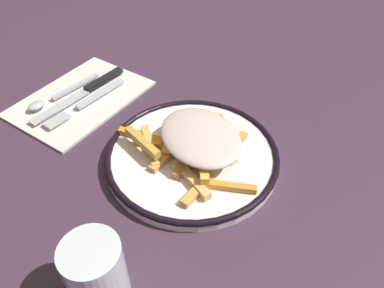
# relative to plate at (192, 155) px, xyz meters

# --- Properties ---
(ground_plane) EXTENTS (2.60, 2.60, 0.00)m
(ground_plane) POSITION_rel_plate_xyz_m (0.00, 0.00, -0.01)
(ground_plane) COLOR #3F2B3C
(plate) EXTENTS (0.27, 0.27, 0.02)m
(plate) POSITION_rel_plate_xyz_m (0.00, 0.00, 0.00)
(plate) COLOR white
(plate) RESTS_ON ground_plane
(fries_heap) EXTENTS (0.25, 0.19, 0.04)m
(fries_heap) POSITION_rel_plate_xyz_m (-0.00, -0.00, 0.03)
(fries_heap) COLOR orange
(fries_heap) RESTS_ON plate
(napkin) EXTENTS (0.18, 0.25, 0.01)m
(napkin) POSITION_rel_plate_xyz_m (0.26, -0.03, -0.01)
(napkin) COLOR silver
(napkin) RESTS_ON ground_plane
(fork) EXTENTS (0.04, 0.18, 0.01)m
(fork) POSITION_rel_plate_xyz_m (0.23, -0.02, 0.00)
(fork) COLOR silver
(fork) RESTS_ON napkin
(knife) EXTENTS (0.04, 0.21, 0.01)m
(knife) POSITION_rel_plate_xyz_m (0.26, -0.05, 0.00)
(knife) COLOR black
(knife) RESTS_ON napkin
(spoon) EXTENTS (0.04, 0.15, 0.01)m
(spoon) POSITION_rel_plate_xyz_m (0.29, 0.00, 0.00)
(spoon) COLOR silver
(spoon) RESTS_ON napkin
(water_glass) EXTENTS (0.07, 0.07, 0.09)m
(water_glass) POSITION_rel_plate_xyz_m (-0.02, 0.23, 0.03)
(water_glass) COLOR silver
(water_glass) RESTS_ON ground_plane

